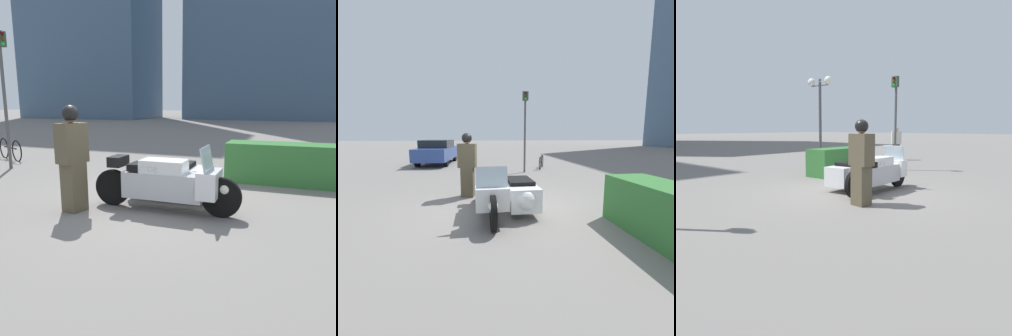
{
  "view_description": "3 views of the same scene",
  "coord_description": "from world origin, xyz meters",
  "views": [
    {
      "loc": [
        2.59,
        -5.47,
        1.84
      ],
      "look_at": [
        0.46,
        0.11,
        0.66
      ],
      "focal_mm": 35.0,
      "sensor_mm": 36.0,
      "label": 1
    },
    {
      "loc": [
        5.53,
        -0.59,
        1.74
      ],
      "look_at": [
        -0.04,
        0.09,
        0.94
      ],
      "focal_mm": 24.0,
      "sensor_mm": 36.0,
      "label": 2
    },
    {
      "loc": [
        -6.37,
        -5.04,
        1.65
      ],
      "look_at": [
        0.33,
        0.59,
        0.56
      ],
      "focal_mm": 35.0,
      "sensor_mm": 36.0,
      "label": 3
    }
  ],
  "objects": [
    {
      "name": "ground_plane",
      "position": [
        0.0,
        0.0,
        0.0
      ],
      "size": [
        160.0,
        160.0,
        0.0
      ],
      "primitive_type": "plane",
      "color": "slate"
    },
    {
      "name": "police_motorcycle",
      "position": [
        0.59,
        0.02,
        0.47
      ],
      "size": [
        2.67,
        1.36,
        1.16
      ],
      "rotation": [
        0.0,
        0.0,
        0.02
      ],
      "color": "black",
      "rests_on": "ground"
    },
    {
      "name": "officer_rider",
      "position": [
        -0.89,
        -0.91,
        0.96
      ],
      "size": [
        0.38,
        0.54,
        1.82
      ],
      "rotation": [
        0.0,
        0.0,
        -0.17
      ],
      "color": "brown",
      "rests_on": "ground"
    },
    {
      "name": "traffic_light_far",
      "position": [
        -4.94,
        1.59,
        2.44
      ],
      "size": [
        0.23,
        0.27,
        3.75
      ],
      "rotation": [
        0.0,
        0.0,
        -0.07
      ],
      "color": "#4C4C4C",
      "rests_on": "ground"
    },
    {
      "name": "parked_car_background",
      "position": [
        -9.02,
        -3.15,
        0.79
      ],
      "size": [
        4.88,
        2.09,
        1.49
      ],
      "rotation": [
        0.0,
        0.0,
        3.08
      ],
      "color": "#2D478C",
      "rests_on": "ground"
    },
    {
      "name": "bicycle_parked",
      "position": [
        -6.18,
        2.76,
        0.34
      ],
      "size": [
        1.63,
        0.7,
        0.76
      ],
      "rotation": [
        0.0,
        0.0,
        -0.39
      ],
      "color": "black",
      "rests_on": "ground"
    }
  ]
}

